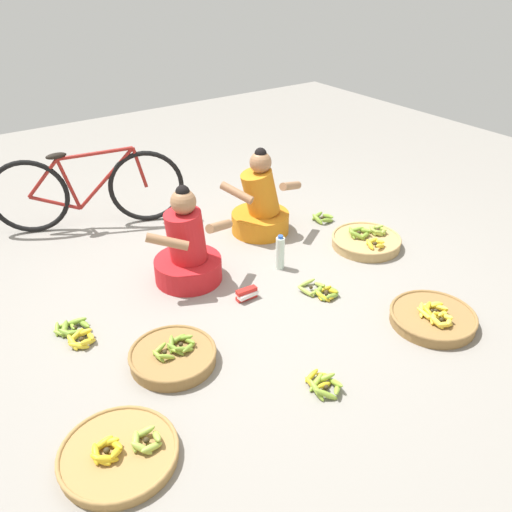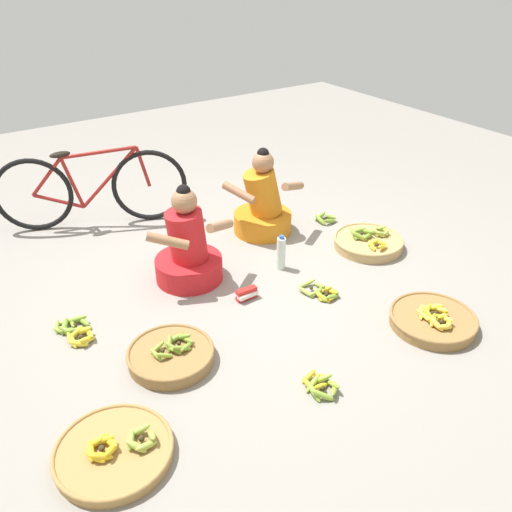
% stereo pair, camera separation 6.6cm
% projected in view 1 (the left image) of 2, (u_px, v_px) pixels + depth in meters
% --- Properties ---
extents(ground_plane, '(10.00, 10.00, 0.00)m').
position_uv_depth(ground_plane, '(241.00, 284.00, 4.13)').
color(ground_plane, gray).
extents(vendor_woman_front, '(0.73, 0.52, 0.79)m').
position_uv_depth(vendor_woman_front, '(187.00, 251.00, 4.06)').
color(vendor_woman_front, red).
rests_on(vendor_woman_front, ground).
extents(vendor_woman_behind, '(0.72, 0.53, 0.79)m').
position_uv_depth(vendor_woman_behind, '(260.00, 206.00, 4.76)').
color(vendor_woman_behind, orange).
rests_on(vendor_woman_behind, ground).
extents(bicycle_leaning, '(1.60, 0.67, 0.73)m').
position_uv_depth(bicycle_leaning, '(88.00, 190.00, 4.80)').
color(bicycle_leaning, black).
rests_on(bicycle_leaning, ground).
extents(banana_basket_front_left, '(0.55, 0.55, 0.15)m').
position_uv_depth(banana_basket_front_left, '(173.00, 356.00, 3.34)').
color(banana_basket_front_left, olive).
rests_on(banana_basket_front_left, ground).
extents(banana_basket_mid_left, '(0.59, 0.59, 0.15)m').
position_uv_depth(banana_basket_mid_left, '(433.00, 317.00, 3.68)').
color(banana_basket_mid_left, olive).
rests_on(banana_basket_mid_left, ground).
extents(banana_basket_back_right, '(0.60, 0.60, 0.16)m').
position_uv_depth(banana_basket_back_right, '(366.00, 241.00, 4.62)').
color(banana_basket_back_right, tan).
rests_on(banana_basket_back_right, ground).
extents(banana_basket_back_left, '(0.62, 0.62, 0.13)m').
position_uv_depth(banana_basket_back_left, '(119.00, 453.00, 2.71)').
color(banana_basket_back_left, '#A87F47').
rests_on(banana_basket_back_left, ground).
extents(loose_bananas_back_center, '(0.24, 0.31, 0.09)m').
position_uv_depth(loose_bananas_back_center, '(322.00, 291.00, 3.99)').
color(loose_bananas_back_center, olive).
rests_on(loose_bananas_back_center, ground).
extents(loose_bananas_front_center, '(0.25, 0.36, 0.09)m').
position_uv_depth(loose_bananas_front_center, '(76.00, 333.00, 3.57)').
color(loose_bananas_front_center, '#8CAD38').
rests_on(loose_bananas_front_center, ground).
extents(loose_bananas_near_vendor, '(0.22, 0.26, 0.09)m').
position_uv_depth(loose_bananas_near_vendor, '(323.00, 384.00, 3.15)').
color(loose_bananas_near_vendor, '#8CAD38').
rests_on(loose_bananas_near_vendor, ground).
extents(loose_bananas_mid_right, '(0.18, 0.19, 0.09)m').
position_uv_depth(loose_bananas_mid_right, '(322.00, 218.00, 5.05)').
color(loose_bananas_mid_right, olive).
rests_on(loose_bananas_mid_right, ground).
extents(water_bottle, '(0.07, 0.07, 0.30)m').
position_uv_depth(water_bottle, '(280.00, 253.00, 4.26)').
color(water_bottle, silver).
rests_on(water_bottle, ground).
extents(packet_carton_stack, '(0.17, 0.08, 0.09)m').
position_uv_depth(packet_carton_stack, '(247.00, 294.00, 3.93)').
color(packet_carton_stack, red).
rests_on(packet_carton_stack, ground).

